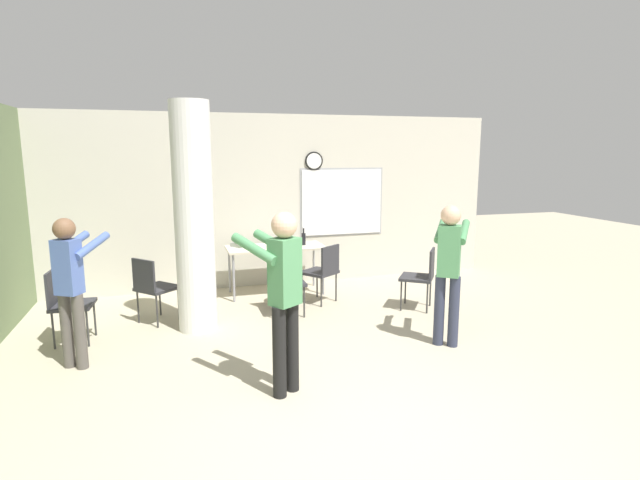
% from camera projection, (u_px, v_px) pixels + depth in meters
% --- Properties ---
extents(ground_plane, '(24.00, 24.00, 0.00)m').
position_uv_depth(ground_plane, '(389.00, 457.00, 3.66)').
color(ground_plane, '#ADA389').
extents(wall_back, '(8.00, 0.15, 2.80)m').
position_uv_depth(wall_back, '(265.00, 201.00, 8.19)').
color(wall_back, beige).
rests_on(wall_back, ground_plane).
extents(support_pillar, '(0.47, 0.47, 2.80)m').
position_uv_depth(support_pillar, '(194.00, 219.00, 6.05)').
color(support_pillar, white).
rests_on(support_pillar, ground_plane).
extents(folding_table, '(1.50, 0.67, 0.75)m').
position_uv_depth(folding_table, '(276.00, 250.00, 7.74)').
color(folding_table, beige).
rests_on(folding_table, ground_plane).
extents(bottle_on_table, '(0.07, 0.07, 0.27)m').
position_uv_depth(bottle_on_table, '(304.00, 239.00, 7.84)').
color(bottle_on_table, black).
rests_on(bottle_on_table, folding_table).
extents(waste_bin, '(0.32, 0.32, 0.34)m').
position_uv_depth(waste_bin, '(283.00, 292.00, 7.33)').
color(waste_bin, '#38383D').
rests_on(waste_bin, ground_plane).
extents(chair_near_pillar, '(0.62, 0.62, 0.87)m').
position_uv_depth(chair_near_pillar, '(153.00, 285.00, 6.42)').
color(chair_near_pillar, '#2D2D33').
rests_on(chair_near_pillar, ground_plane).
extents(chair_by_left_wall, '(0.47, 0.47, 0.87)m').
position_uv_depth(chair_by_left_wall, '(66.00, 300.00, 5.75)').
color(chair_by_left_wall, '#2D2D33').
rests_on(chair_by_left_wall, ground_plane).
extents(chair_table_front, '(0.44, 0.44, 0.87)m').
position_uv_depth(chair_table_front, '(287.00, 277.00, 6.82)').
color(chair_table_front, '#2D2D33').
rests_on(chair_table_front, ground_plane).
extents(chair_table_right, '(0.61, 0.61, 0.87)m').
position_uv_depth(chair_table_right, '(323.00, 269.00, 7.29)').
color(chair_table_right, '#2D2D33').
rests_on(chair_table_right, ground_plane).
extents(chair_mid_room, '(0.61, 0.61, 0.87)m').
position_uv_depth(chair_mid_room, '(422.00, 274.00, 7.00)').
color(chair_mid_room, '#2D2D33').
rests_on(chair_mid_room, ground_plane).
extents(person_watching_back, '(0.54, 0.63, 1.56)m').
position_uv_depth(person_watching_back, '(71.00, 281.00, 5.03)').
color(person_watching_back, '#514C47').
rests_on(person_watching_back, ground_plane).
extents(person_playing_side, '(0.59, 0.66, 1.62)m').
position_uv_depth(person_playing_side, '(449.00, 264.00, 5.62)').
color(person_playing_side, '#2D3347').
rests_on(person_playing_side, ground_plane).
extents(person_playing_front, '(0.60, 0.67, 1.69)m').
position_uv_depth(person_playing_front, '(283.00, 289.00, 4.46)').
color(person_playing_front, black).
rests_on(person_playing_front, ground_plane).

